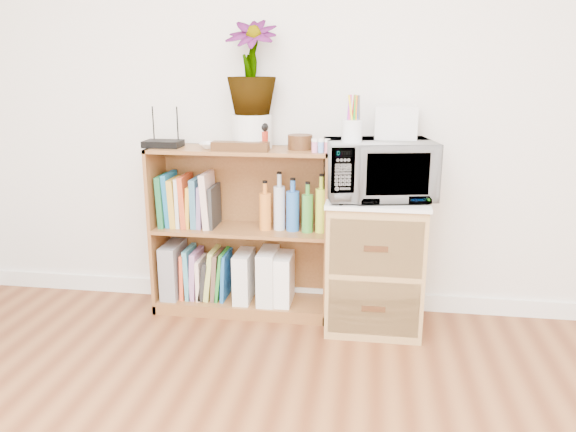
# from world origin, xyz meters

# --- Properties ---
(skirting_board) EXTENTS (4.00, 0.02, 0.10)m
(skirting_board) POSITION_xyz_m (0.00, 2.24, 0.05)
(skirting_board) COLOR white
(skirting_board) RESTS_ON ground
(bookshelf) EXTENTS (1.00, 0.30, 0.95)m
(bookshelf) POSITION_xyz_m (-0.35, 2.10, 0.47)
(bookshelf) COLOR brown
(bookshelf) RESTS_ON ground
(wicker_unit) EXTENTS (0.50, 0.45, 0.70)m
(wicker_unit) POSITION_xyz_m (0.40, 2.02, 0.35)
(wicker_unit) COLOR #9E7542
(wicker_unit) RESTS_ON ground
(microwave) EXTENTS (0.60, 0.47, 0.30)m
(microwave) POSITION_xyz_m (0.40, 2.02, 0.87)
(microwave) COLOR white
(microwave) RESTS_ON wicker_unit
(pen_cup) EXTENTS (0.10, 0.10, 0.11)m
(pen_cup) POSITION_xyz_m (0.26, 1.93, 1.07)
(pen_cup) COLOR silver
(pen_cup) RESTS_ON microwave
(small_appliance) EXTENTS (0.21, 0.18, 0.17)m
(small_appliance) POSITION_xyz_m (0.48, 2.11, 1.10)
(small_appliance) COLOR silver
(small_appliance) RESTS_ON microwave
(router) EXTENTS (0.20, 0.14, 0.04)m
(router) POSITION_xyz_m (-0.78, 2.08, 0.97)
(router) COLOR black
(router) RESTS_ON bookshelf
(white_bowl) EXTENTS (0.13, 0.13, 0.03)m
(white_bowl) POSITION_xyz_m (-0.50, 2.07, 0.97)
(white_bowl) COLOR white
(white_bowl) RESTS_ON bookshelf
(plant_pot) EXTENTS (0.21, 0.21, 0.18)m
(plant_pot) POSITION_xyz_m (-0.28, 2.12, 1.04)
(plant_pot) COLOR silver
(plant_pot) RESTS_ON bookshelf
(potted_plant) EXTENTS (0.27, 0.27, 0.49)m
(potted_plant) POSITION_xyz_m (-0.28, 2.12, 1.37)
(potted_plant) COLOR #2D7130
(potted_plant) RESTS_ON plant_pot
(trinket_box) EXTENTS (0.30, 0.08, 0.05)m
(trinket_box) POSITION_xyz_m (-0.32, 2.00, 0.97)
(trinket_box) COLOR #3C2210
(trinket_box) RESTS_ON bookshelf
(kokeshi_doll) EXTENTS (0.04, 0.04, 0.10)m
(kokeshi_doll) POSITION_xyz_m (-0.21, 2.06, 1.00)
(kokeshi_doll) COLOR maroon
(kokeshi_doll) RESTS_ON bookshelf
(wooden_bowl) EXTENTS (0.13, 0.13, 0.08)m
(wooden_bowl) POSITION_xyz_m (-0.02, 2.11, 0.99)
(wooden_bowl) COLOR #3B1F10
(wooden_bowl) RESTS_ON bookshelf
(paint_jars) EXTENTS (0.10, 0.04, 0.05)m
(paint_jars) POSITION_xyz_m (0.10, 2.01, 0.98)
(paint_jars) COLOR pink
(paint_jars) RESTS_ON bookshelf
(file_box) EXTENTS (0.09, 0.25, 0.31)m
(file_box) POSITION_xyz_m (-0.76, 2.10, 0.23)
(file_box) COLOR gray
(file_box) RESTS_ON bookshelf
(magazine_holder_left) EXTENTS (0.09, 0.23, 0.29)m
(magazine_holder_left) POSITION_xyz_m (-0.34, 2.09, 0.21)
(magazine_holder_left) COLOR silver
(magazine_holder_left) RESTS_ON bookshelf
(magazine_holder_mid) EXTENTS (0.10, 0.24, 0.31)m
(magazine_holder_mid) POSITION_xyz_m (-0.20, 2.09, 0.22)
(magazine_holder_mid) COLOR silver
(magazine_holder_mid) RESTS_ON bookshelf
(magazine_holder_right) EXTENTS (0.09, 0.23, 0.28)m
(magazine_holder_right) POSITION_xyz_m (-0.10, 2.09, 0.21)
(magazine_holder_right) COLOR white
(magazine_holder_right) RESTS_ON bookshelf
(cookbooks) EXTENTS (0.32, 0.20, 0.31)m
(cookbooks) POSITION_xyz_m (-0.66, 2.10, 0.64)
(cookbooks) COLOR #1A6236
(cookbooks) RESTS_ON bookshelf
(liquor_bottles) EXTENTS (0.37, 0.07, 0.31)m
(liquor_bottles) POSITION_xyz_m (-0.06, 2.10, 0.64)
(liquor_bottles) COLOR orange
(liquor_bottles) RESTS_ON bookshelf
(lower_books) EXTENTS (0.28, 0.19, 0.30)m
(lower_books) POSITION_xyz_m (-0.57, 2.10, 0.21)
(lower_books) COLOR #EC5029
(lower_books) RESTS_ON bookshelf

